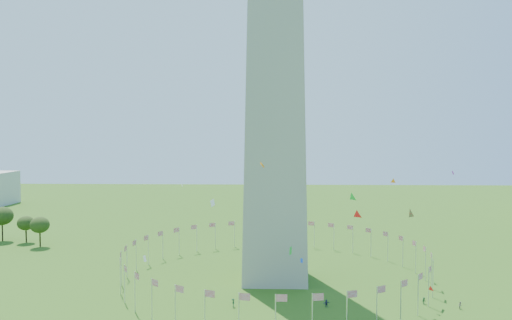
% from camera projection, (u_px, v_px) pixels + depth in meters
% --- Properties ---
extents(flag_ring, '(80.24, 80.24, 9.00)m').
position_uv_depth(flag_ring, '(275.00, 263.00, 133.47)').
color(flag_ring, silver).
rests_on(flag_ring, ground).
extents(kites_aloft, '(93.71, 62.61, 35.43)m').
position_uv_depth(kites_aloft, '(352.00, 220.00, 106.29)').
color(kites_aloft, green).
rests_on(kites_aloft, ground).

